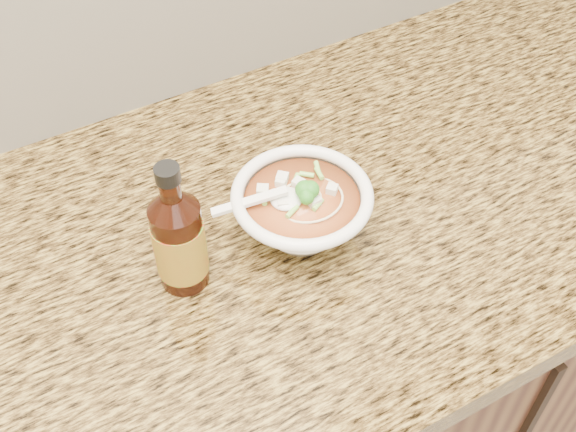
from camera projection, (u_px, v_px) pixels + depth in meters
counter_slab at (83, 308)px, 0.89m from camera, size 4.00×0.68×0.04m
soup_bowl at (302, 213)px, 0.91m from camera, size 0.20×0.18×0.10m
hot_sauce_bottle at (179, 241)px, 0.84m from camera, size 0.06×0.06×0.19m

